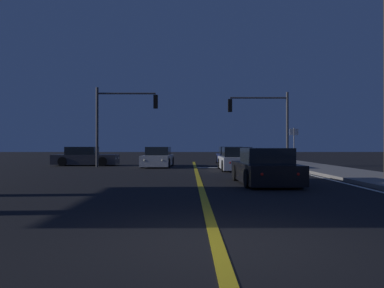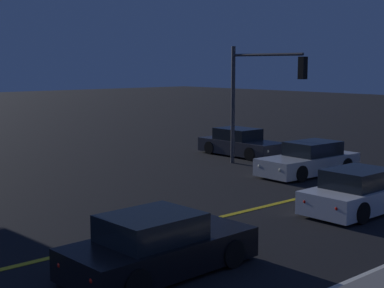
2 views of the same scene
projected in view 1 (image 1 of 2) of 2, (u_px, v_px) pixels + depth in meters
name	position (u px, v px, depth m)	size (l,w,h in m)	color
ground_plane	(217.00, 245.00, 5.47)	(160.00, 160.00, 0.00)	black
sidewalk_right	(376.00, 178.00, 15.84)	(3.20, 37.14, 0.15)	gray
lane_line_center	(199.00, 180.00, 15.79)	(0.20, 35.08, 0.01)	gold
lane_line_edge_right	(331.00, 180.00, 15.83)	(0.16, 35.08, 0.01)	silver
stop_bar	(240.00, 168.00, 24.63)	(5.73, 0.50, 0.01)	silver
car_mid_block_navy	(230.00, 156.00, 29.76)	(2.01, 4.49, 1.34)	navy
car_parked_curb_charcoal	(85.00, 157.00, 27.34)	(4.54, 1.89, 1.34)	#2D2D33
car_side_waiting_black	(265.00, 168.00, 14.20)	(2.06, 4.42, 1.34)	black
car_following_oncoming_silver	(158.00, 158.00, 25.91)	(2.02, 4.72, 1.34)	#B2B5BA
car_far_approaching_white	(236.00, 160.00, 22.19)	(1.88, 4.32, 1.34)	silver
traffic_signal_near_right	(264.00, 116.00, 26.96)	(4.28, 0.28, 5.20)	#38383D
traffic_signal_far_left	(120.00, 114.00, 25.48)	(4.13, 0.28, 5.31)	#38383D
street_sign_corner	(294.00, 141.00, 24.16)	(0.56, 0.06, 2.55)	slate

